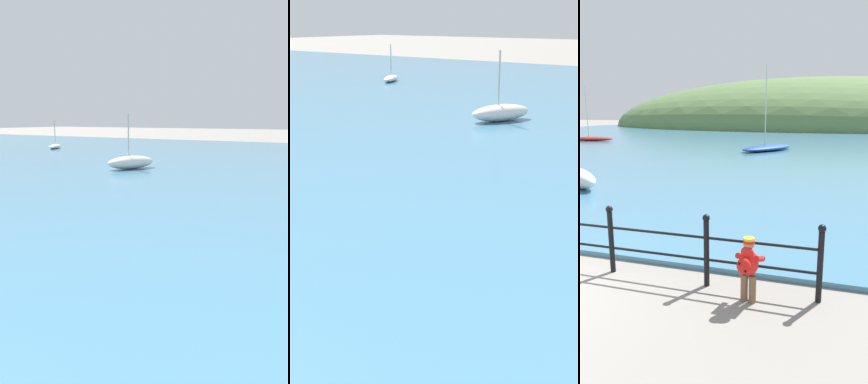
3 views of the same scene
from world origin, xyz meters
The scene contains 2 objects.
boat_twin_mast centered at (14.03, 12.75, 0.43)m, with size 2.71×1.89×2.69m.
boat_red_dinghy centered at (21.72, 25.48, 0.30)m, with size 2.44×1.75×2.29m.
Camera 1 is at (-1.29, 2.60, 2.49)m, focal length 35.00 mm.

